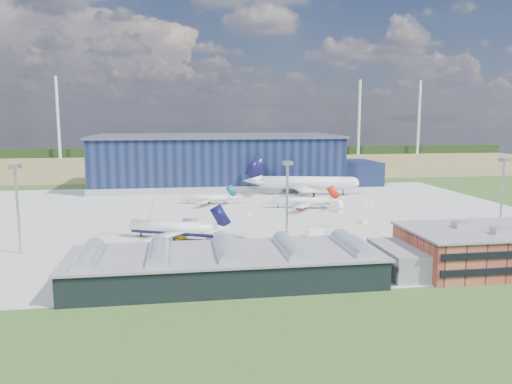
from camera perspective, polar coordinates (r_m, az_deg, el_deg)
name	(u,v)px	position (r m, az deg, el deg)	size (l,w,h in m)	color
ground	(238,222)	(167.25, -2.05, -3.50)	(600.00, 600.00, 0.00)	#335620
apron	(235,217)	(176.98, -2.44, -2.82)	(220.00, 160.00, 0.08)	#A3A39E
farmland	(204,164)	(384.52, -6.01, 3.24)	(600.00, 220.00, 0.01)	#947D4F
treeline	(199,152)	(463.88, -6.54, 4.61)	(600.00, 8.00, 8.00)	black
hangar	(221,163)	(259.25, -3.98, 3.34)	(145.00, 62.00, 26.10)	black
ops_building	(504,247)	(130.18, 26.46, -5.69)	(46.00, 23.00, 10.90)	brown
glass_concourse	(242,264)	(107.82, -1.61, -8.22)	(78.00, 23.00, 8.60)	black
light_mast_west	(17,195)	(139.81, -25.67, -0.27)	(2.60, 2.60, 23.00)	#AEB0B5
light_mast_center	(287,189)	(137.06, 3.59, 0.39)	(2.60, 2.60, 23.00)	#AEB0B5
light_mast_east	(503,184)	(163.87, 26.37, 0.85)	(2.60, 2.60, 23.00)	#AEB0B5
airliner_navy	(173,221)	(144.82, -9.47, -3.32)	(32.87, 32.16, 10.72)	silver
airliner_red	(301,197)	(192.59, 5.14, -0.55)	(28.09, 27.48, 9.16)	silver
airliner_widebody	(306,176)	(226.39, 5.78, 1.82)	(52.95, 51.80, 17.27)	silver
airliner_regional	(206,195)	(202.39, -5.77, -0.31)	(24.06, 23.54, 7.85)	silver
gse_tug_a	(180,236)	(146.24, -8.64, -5.02)	(2.28, 3.74, 1.56)	yellow
gse_tug_b	(171,261)	(122.26, -9.74, -7.80)	(2.02, 3.03, 1.31)	yellow
gse_van_a	(155,229)	(155.75, -11.52, -4.16)	(2.10, 4.82, 2.10)	silver
gse_cart_a	(363,221)	(169.35, 12.15, -3.30)	(2.09, 3.14, 1.36)	silver
gse_van_b	(369,204)	(201.89, 12.77, -1.33)	(2.08, 4.55, 2.08)	silver
gse_tug_c	(314,193)	(229.69, 6.62, -0.11)	(1.86, 2.98, 1.30)	yellow
gse_cart_b	(247,213)	(179.21, -0.99, -2.47)	(2.02, 3.03, 1.31)	silver
gse_van_c	(314,233)	(148.28, 6.67, -4.62)	(2.42, 5.04, 2.42)	silver
airstair	(338,208)	(188.31, 9.37, -1.82)	(1.75, 4.37, 2.80)	silver
car_a	(345,235)	(149.82, 10.14, -4.82)	(1.31, 3.26, 1.11)	#99999E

